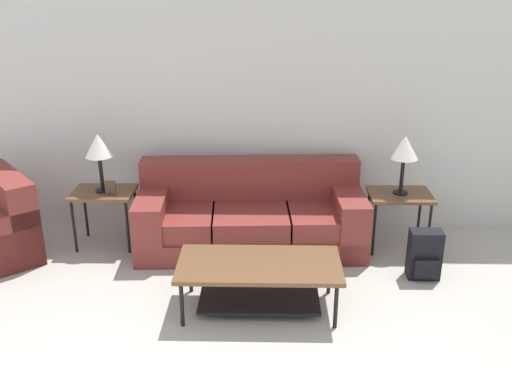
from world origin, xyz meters
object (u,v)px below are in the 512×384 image
(coffee_table, at_px, (259,275))
(backpack, at_px, (425,255))
(couch, at_px, (251,218))
(table_lamp_right, at_px, (405,149))
(table_lamp_left, at_px, (99,147))
(side_table_right, at_px, (400,199))
(side_table_left, at_px, (104,197))

(coffee_table, bearing_deg, backpack, 20.51)
(couch, relative_size, coffee_table, 1.72)
(table_lamp_right, height_order, backpack, table_lamp_right)
(coffee_table, relative_size, table_lamp_right, 2.25)
(backpack, bearing_deg, table_lamp_right, 100.85)
(couch, relative_size, table_lamp_left, 3.87)
(table_lamp_left, relative_size, table_lamp_right, 1.00)
(side_table_right, bearing_deg, coffee_table, -139.28)
(couch, bearing_deg, table_lamp_right, -0.43)
(couch, bearing_deg, side_table_right, -0.43)
(backpack, bearing_deg, couch, 158.35)
(table_lamp_left, relative_size, backpack, 1.28)
(coffee_table, distance_m, side_table_right, 1.78)
(coffee_table, xyz_separation_m, backpack, (1.45, 0.54, -0.09))
(couch, distance_m, coffee_table, 1.17)
(side_table_right, xyz_separation_m, table_lamp_right, (0.00, 0.00, 0.50))
(coffee_table, bearing_deg, couch, 95.08)
(table_lamp_left, distance_m, backpack, 3.16)
(couch, height_order, table_lamp_right, table_lamp_right)
(side_table_right, distance_m, backpack, 0.68)
(couch, bearing_deg, table_lamp_left, -179.57)
(side_table_right, distance_m, table_lamp_right, 0.50)
(couch, distance_m, side_table_right, 1.46)
(side_table_left, height_order, backpack, side_table_left)
(coffee_table, distance_m, table_lamp_left, 2.05)
(side_table_right, bearing_deg, side_table_left, 180.00)
(table_lamp_left, xyz_separation_m, backpack, (2.99, -0.61, -0.80))
(side_table_left, xyz_separation_m, table_lamp_right, (2.88, 0.00, 0.50))
(side_table_right, bearing_deg, backpack, -79.15)
(couch, distance_m, side_table_left, 1.45)
(table_lamp_right, bearing_deg, side_table_left, 180.00)
(table_lamp_right, relative_size, backpack, 1.28)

